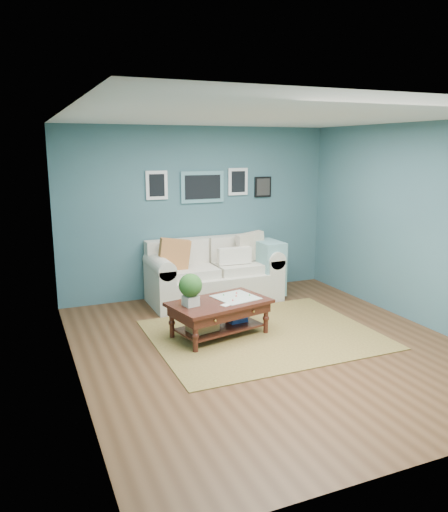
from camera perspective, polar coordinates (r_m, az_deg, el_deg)
room_shell at (r=5.86m, az=5.32°, el=2.36°), size 5.00×5.02×2.70m
area_rug at (r=6.53m, az=4.54°, el=-8.91°), size 2.80×2.24×0.01m
loveseat at (r=7.86m, az=-0.63°, el=-1.93°), size 2.08×0.94×1.07m
coffee_table at (r=6.32m, az=-1.06°, el=-5.95°), size 1.37×0.97×0.87m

